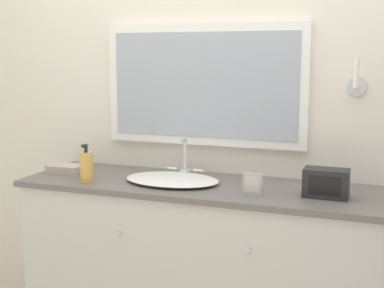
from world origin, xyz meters
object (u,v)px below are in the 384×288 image
(sink_basin, at_px, (173,179))
(appliance_box, at_px, (326,183))
(soap_bottle, at_px, (86,167))
(picture_frame, at_px, (253,184))

(sink_basin, xyz_separation_m, appliance_box, (0.76, -0.02, 0.05))
(sink_basin, bearing_deg, appliance_box, -1.70)
(soap_bottle, xyz_separation_m, picture_frame, (0.86, 0.04, -0.03))
(soap_bottle, height_order, picture_frame, soap_bottle)
(soap_bottle, relative_size, appliance_box, 0.97)
(picture_frame, bearing_deg, soap_bottle, -177.31)
(soap_bottle, distance_m, appliance_box, 1.18)
(soap_bottle, bearing_deg, appliance_box, 5.64)
(soap_bottle, height_order, appliance_box, soap_bottle)
(picture_frame, bearing_deg, appliance_box, 13.30)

